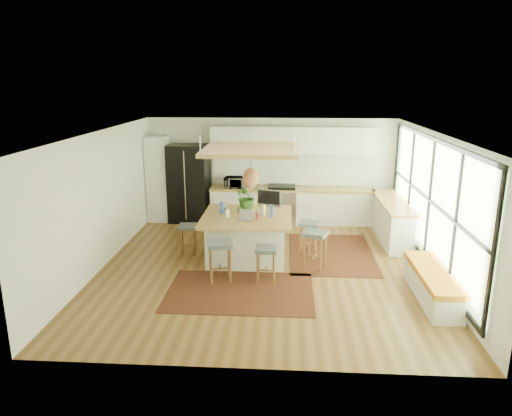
# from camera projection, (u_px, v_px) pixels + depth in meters

# --- Properties ---
(floor) EXTENTS (7.00, 7.00, 0.00)m
(floor) POSITION_uv_depth(u_px,v_px,m) (264.00, 267.00, 9.61)
(floor) COLOR brown
(floor) RESTS_ON ground
(ceiling) EXTENTS (7.00, 7.00, 0.00)m
(ceiling) POSITION_uv_depth(u_px,v_px,m) (265.00, 133.00, 8.90)
(ceiling) COLOR white
(ceiling) RESTS_ON ground
(wall_back) EXTENTS (6.50, 0.00, 6.50)m
(wall_back) POSITION_uv_depth(u_px,v_px,m) (271.00, 170.00, 12.63)
(wall_back) COLOR white
(wall_back) RESTS_ON ground
(wall_front) EXTENTS (6.50, 0.00, 6.50)m
(wall_front) POSITION_uv_depth(u_px,v_px,m) (251.00, 273.00, 5.88)
(wall_front) COLOR white
(wall_front) RESTS_ON ground
(wall_left) EXTENTS (0.00, 7.00, 7.00)m
(wall_left) POSITION_uv_depth(u_px,v_px,m) (101.00, 200.00, 9.46)
(wall_left) COLOR white
(wall_left) RESTS_ON ground
(wall_right) EXTENTS (0.00, 7.00, 7.00)m
(wall_right) POSITION_uv_depth(u_px,v_px,m) (435.00, 205.00, 9.05)
(wall_right) COLOR white
(wall_right) RESTS_ON ground
(window_wall) EXTENTS (0.10, 6.20, 2.60)m
(window_wall) POSITION_uv_depth(u_px,v_px,m) (434.00, 203.00, 9.04)
(window_wall) COLOR black
(window_wall) RESTS_ON wall_right
(pantry) EXTENTS (0.55, 0.60, 2.25)m
(pantry) POSITION_uv_depth(u_px,v_px,m) (159.00, 179.00, 12.56)
(pantry) COLOR silver
(pantry) RESTS_ON floor
(back_counter_base) EXTENTS (4.20, 0.60, 0.88)m
(back_counter_base) POSITION_uv_depth(u_px,v_px,m) (291.00, 206.00, 12.52)
(back_counter_base) COLOR silver
(back_counter_base) RESTS_ON floor
(back_counter_top) EXTENTS (4.24, 0.64, 0.05)m
(back_counter_top) POSITION_uv_depth(u_px,v_px,m) (291.00, 189.00, 12.40)
(back_counter_top) COLOR #A3793A
(back_counter_top) RESTS_ON back_counter_base
(backsplash) EXTENTS (4.20, 0.02, 0.80)m
(backsplash) POSITION_uv_depth(u_px,v_px,m) (292.00, 170.00, 12.57)
(backsplash) COLOR white
(backsplash) RESTS_ON wall_back
(upper_cabinets) EXTENTS (4.20, 0.34, 0.70)m
(upper_cabinets) POSITION_uv_depth(u_px,v_px,m) (292.00, 140.00, 12.21)
(upper_cabinets) COLOR silver
(upper_cabinets) RESTS_ON wall_back
(range) EXTENTS (0.76, 0.62, 1.00)m
(range) POSITION_uv_depth(u_px,v_px,m) (282.00, 204.00, 12.52)
(range) COLOR #A5A5AA
(range) RESTS_ON floor
(right_counter_base) EXTENTS (0.60, 2.50, 0.88)m
(right_counter_base) POSITION_uv_depth(u_px,v_px,m) (392.00, 221.00, 11.24)
(right_counter_base) COLOR silver
(right_counter_base) RESTS_ON floor
(right_counter_top) EXTENTS (0.64, 2.54, 0.05)m
(right_counter_top) POSITION_uv_depth(u_px,v_px,m) (394.00, 202.00, 11.11)
(right_counter_top) COLOR #A3793A
(right_counter_top) RESTS_ON right_counter_base
(window_bench) EXTENTS (0.52, 2.00, 0.50)m
(window_bench) POSITION_uv_depth(u_px,v_px,m) (432.00, 284.00, 8.20)
(window_bench) COLOR silver
(window_bench) RESTS_ON floor
(ceiling_panel) EXTENTS (1.86, 1.86, 0.80)m
(ceiling_panel) POSITION_uv_depth(u_px,v_px,m) (251.00, 163.00, 9.48)
(ceiling_panel) COLOR #A3793A
(ceiling_panel) RESTS_ON ceiling
(rug_near) EXTENTS (2.60, 1.80, 0.01)m
(rug_near) POSITION_uv_depth(u_px,v_px,m) (240.00, 292.00, 8.49)
(rug_near) COLOR black
(rug_near) RESTS_ON floor
(rug_right) EXTENTS (1.80, 2.60, 0.01)m
(rug_right) POSITION_uv_depth(u_px,v_px,m) (331.00, 253.00, 10.36)
(rug_right) COLOR black
(rug_right) RESTS_ON floor
(fridge) EXTENTS (1.07, 0.87, 2.04)m
(fridge) POSITION_uv_depth(u_px,v_px,m) (190.00, 187.00, 12.55)
(fridge) COLOR black
(fridge) RESTS_ON floor
(island) EXTENTS (1.85, 1.85, 0.93)m
(island) POSITION_uv_depth(u_px,v_px,m) (247.00, 236.00, 10.02)
(island) COLOR #A3793A
(island) RESTS_ON floor
(stool_near_left) EXTENTS (0.53, 0.53, 0.77)m
(stool_near_left) POSITION_uv_depth(u_px,v_px,m) (220.00, 263.00, 8.89)
(stool_near_left) COLOR #464D4E
(stool_near_left) RESTS_ON floor
(stool_near_right) EXTENTS (0.40, 0.40, 0.66)m
(stool_near_right) POSITION_uv_depth(u_px,v_px,m) (266.00, 263.00, 8.88)
(stool_near_right) COLOR #464D4E
(stool_near_right) RESTS_ON floor
(stool_right_front) EXTENTS (0.58, 0.58, 0.76)m
(stool_right_front) POSITION_uv_depth(u_px,v_px,m) (315.00, 251.00, 9.51)
(stool_right_front) COLOR #464D4E
(stool_right_front) RESTS_ON floor
(stool_right_back) EXTENTS (0.47, 0.47, 0.70)m
(stool_right_back) POSITION_uv_depth(u_px,v_px,m) (309.00, 237.00, 10.33)
(stool_right_back) COLOR #464D4E
(stool_right_back) RESTS_ON floor
(stool_left_side) EXTENTS (0.40, 0.40, 0.65)m
(stool_left_side) POSITION_uv_depth(u_px,v_px,m) (188.00, 238.00, 10.27)
(stool_left_side) COLOR #464D4E
(stool_left_side) RESTS_ON floor
(laptop) EXTENTS (0.37, 0.38, 0.22)m
(laptop) POSITION_uv_depth(u_px,v_px,m) (245.00, 215.00, 9.51)
(laptop) COLOR #A5A5AA
(laptop) RESTS_ON island
(monitor) EXTENTS (0.57, 0.35, 0.50)m
(monitor) POSITION_uv_depth(u_px,v_px,m) (269.00, 200.00, 10.07)
(monitor) COLOR #A5A5AA
(monitor) RESTS_ON island
(microwave) EXTENTS (0.56, 0.37, 0.35)m
(microwave) POSITION_uv_depth(u_px,v_px,m) (235.00, 181.00, 12.38)
(microwave) COLOR #A5A5AA
(microwave) RESTS_ON back_counter_top
(island_plant) EXTENTS (0.78, 0.79, 0.46)m
(island_plant) POSITION_uv_depth(u_px,v_px,m) (247.00, 199.00, 10.27)
(island_plant) COLOR #1E4C19
(island_plant) RESTS_ON island
(island_bowl) EXTENTS (0.22, 0.22, 0.05)m
(island_bowl) POSITION_uv_depth(u_px,v_px,m) (224.00, 207.00, 10.42)
(island_bowl) COLOR white
(island_bowl) RESTS_ON island
(island_bottle_0) EXTENTS (0.07, 0.07, 0.19)m
(island_bottle_0) POSITION_uv_depth(u_px,v_px,m) (221.00, 209.00, 10.01)
(island_bottle_0) COLOR blue
(island_bottle_0) RESTS_ON island
(island_bottle_1) EXTENTS (0.07, 0.07, 0.19)m
(island_bottle_1) POSITION_uv_depth(u_px,v_px,m) (227.00, 213.00, 9.76)
(island_bottle_1) COLOR white
(island_bottle_1) RESTS_ON island
(island_bottle_2) EXTENTS (0.07, 0.07, 0.19)m
(island_bottle_2) POSITION_uv_depth(u_px,v_px,m) (258.00, 215.00, 9.57)
(island_bottle_2) COLOR #9E343C
(island_bottle_2) RESTS_ON island
(island_bottle_3) EXTENTS (0.07, 0.07, 0.19)m
(island_bottle_3) POSITION_uv_depth(u_px,v_px,m) (264.00, 211.00, 9.90)
(island_bottle_3) COLOR white
(island_bottle_3) RESTS_ON island
(island_bottle_4) EXTENTS (0.07, 0.07, 0.19)m
(island_bottle_4) POSITION_uv_depth(u_px,v_px,m) (239.00, 208.00, 10.13)
(island_bottle_4) COLOR #5F8952
(island_bottle_4) RESTS_ON island
(island_bottle_5) EXTENTS (0.07, 0.07, 0.19)m
(island_bottle_5) POSITION_uv_depth(u_px,v_px,m) (271.00, 213.00, 9.75)
(island_bottle_5) COLOR blue
(island_bottle_5) RESTS_ON island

